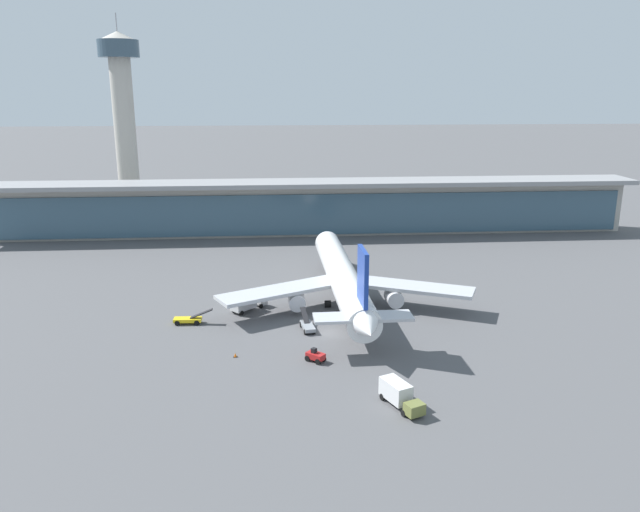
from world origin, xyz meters
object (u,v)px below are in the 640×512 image
(airliner_on_stand, at_px, (343,278))
(service_truck_under_wing_white, at_px, (247,302))
(control_tower, at_px, (123,110))
(service_truck_on_taxiway_olive, at_px, (399,394))
(service_truck_mid_apron_yellow, at_px, (189,319))
(service_truck_by_tail_red, at_px, (315,356))
(safety_cone_alpha, at_px, (235,355))
(service_truck_near_nose_grey, at_px, (307,325))

(airliner_on_stand, distance_m, service_truck_under_wing_white, 18.56)
(service_truck_under_wing_white, relative_size, control_tower, 0.11)
(service_truck_on_taxiway_olive, xyz_separation_m, control_tower, (-60.25, 124.20, 31.67))
(airliner_on_stand, relative_size, service_truck_mid_apron_yellow, 9.04)
(service_truck_under_wing_white, height_order, control_tower, control_tower)
(service_truck_by_tail_red, height_order, safety_cone_alpha, service_truck_by_tail_red)
(service_truck_on_taxiway_olive, bearing_deg, service_truck_under_wing_white, 119.38)
(service_truck_near_nose_grey, distance_m, control_tower, 114.05)
(airliner_on_stand, xyz_separation_m, service_truck_near_nose_grey, (-7.48, -12.54, -4.39))
(service_truck_near_nose_grey, relative_size, service_truck_by_tail_red, 2.12)
(service_truck_by_tail_red, bearing_deg, airliner_on_stand, 74.47)
(service_truck_near_nose_grey, bearing_deg, safety_cone_alpha, -138.98)
(airliner_on_stand, xyz_separation_m, service_truck_mid_apron_yellow, (-27.98, -8.11, -4.39))
(safety_cone_alpha, bearing_deg, airliner_on_stand, 49.84)
(control_tower, bearing_deg, airliner_on_stand, -55.87)
(service_truck_near_nose_grey, distance_m, safety_cone_alpha, 15.47)
(service_truck_under_wing_white, xyz_separation_m, service_truck_on_taxiway_olive, (20.93, -37.18, 0.00))
(service_truck_near_nose_grey, bearing_deg, service_truck_by_tail_red, -87.84)
(airliner_on_stand, distance_m, service_truck_by_tail_red, 26.49)
(service_truck_by_tail_red, bearing_deg, service_truck_under_wing_white, 115.86)
(airliner_on_stand, relative_size, safety_cone_alpha, 88.49)
(service_truck_on_taxiway_olive, xyz_separation_m, safety_cone_alpha, (-22.00, 16.82, -1.37))
(service_truck_near_nose_grey, distance_m, service_truck_mid_apron_yellow, 20.97)
(airliner_on_stand, height_order, control_tower, control_tower)
(service_truck_near_nose_grey, bearing_deg, airliner_on_stand, 59.20)
(service_truck_near_nose_grey, xyz_separation_m, service_truck_on_taxiway_olive, (10.33, -26.96, 0.88))
(service_truck_under_wing_white, relative_size, service_truck_by_tail_red, 2.09)
(service_truck_under_wing_white, height_order, service_truck_mid_apron_yellow, service_truck_under_wing_white)
(airliner_on_stand, xyz_separation_m, control_tower, (-57.40, 84.70, 28.16))
(airliner_on_stand, distance_m, safety_cone_alpha, 30.09)
(service_truck_under_wing_white, bearing_deg, service_truck_mid_apron_yellow, -149.72)
(airliner_on_stand, bearing_deg, service_truck_on_taxiway_olive, -85.87)
(service_truck_near_nose_grey, distance_m, service_truck_on_taxiway_olive, 28.89)
(service_truck_under_wing_white, bearing_deg, safety_cone_alpha, -93.00)
(airliner_on_stand, height_order, safety_cone_alpha, airliner_on_stand)
(airliner_on_stand, relative_size, service_truck_by_tail_red, 18.93)
(service_truck_mid_apron_yellow, xyz_separation_m, control_tower, (-29.42, 92.81, 32.56))
(service_truck_by_tail_red, height_order, service_truck_on_taxiway_olive, service_truck_on_taxiway_olive)
(control_tower, bearing_deg, safety_cone_alpha, -70.39)
(service_truck_mid_apron_yellow, distance_m, safety_cone_alpha, 17.05)
(service_truck_by_tail_red, bearing_deg, service_truck_on_taxiway_olive, -55.48)
(service_truck_by_tail_red, relative_size, service_truck_on_taxiway_olive, 0.43)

